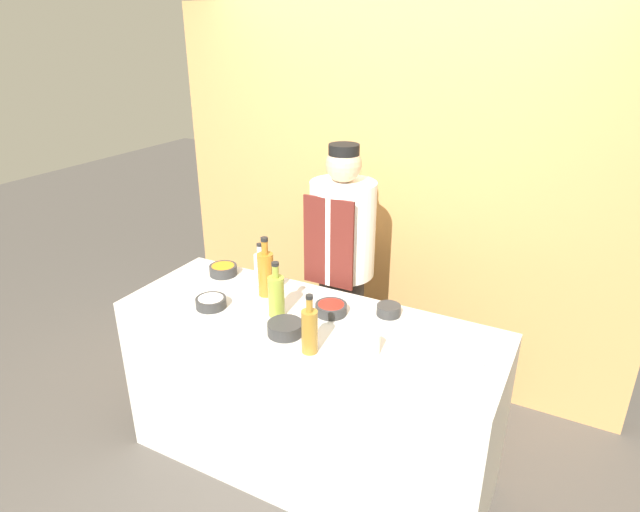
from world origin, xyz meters
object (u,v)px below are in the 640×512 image
sauce_bowl_orange (223,270)px  bottle_vinegar (310,330)px  sauce_bowl_green (389,309)px  cup_cream (372,343)px  bottle_clear (260,268)px  chef_center (342,274)px  sauce_bowl_red (331,308)px  bottle_oil (276,295)px  sauce_bowl_yellow (285,328)px  sauce_bowl_white (211,302)px  cutting_board (444,345)px  bottle_amber (266,273)px

sauce_bowl_orange → bottle_vinegar: (0.82, -0.46, 0.08)m
sauce_bowl_green → cup_cream: size_ratio=1.24×
bottle_clear → chef_center: (0.31, 0.38, -0.12)m
sauce_bowl_orange → sauce_bowl_green: (1.01, 0.01, -0.00)m
sauce_bowl_red → bottle_vinegar: bearing=-78.5°
cup_cream → bottle_oil: bearing=170.9°
sauce_bowl_green → sauce_bowl_yellow: 0.53m
sauce_bowl_white → cutting_board: 1.17m
bottle_vinegar → chef_center: 0.90m
cutting_board → bottle_oil: bearing=-172.7°
bottle_amber → chef_center: chef_center is taller
cutting_board → sauce_bowl_red: bearing=176.6°
sauce_bowl_white → bottle_vinegar: bottle_vinegar is taller
sauce_bowl_green → chef_center: chef_center is taller
sauce_bowl_orange → cup_cream: cup_cream is taller
cutting_board → bottle_clear: (-1.08, 0.16, 0.08)m
sauce_bowl_yellow → bottle_amber: size_ratio=0.51×
bottle_amber → chef_center: 0.55m
sauce_bowl_green → chef_center: bearing=139.0°
cutting_board → sauce_bowl_yellow: bearing=-160.9°
sauce_bowl_white → sauce_bowl_red: (0.57, 0.23, 0.00)m
sauce_bowl_orange → sauce_bowl_yellow: bearing=-30.6°
sauce_bowl_red → sauce_bowl_orange: bearing=171.3°
chef_center → cup_cream: bearing=-55.6°
sauce_bowl_red → sauce_bowl_yellow: size_ratio=0.95×
sauce_bowl_orange → bottle_clear: bearing=2.1°
sauce_bowl_white → bottle_amber: bearing=55.4°
cup_cream → sauce_bowl_red: bearing=144.3°
sauce_bowl_orange → sauce_bowl_red: 0.76m
bottle_vinegar → sauce_bowl_yellow: bearing=156.7°
sauce_bowl_green → cup_cream: cup_cream is taller
sauce_bowl_orange → bottle_amber: bottle_amber is taller
sauce_bowl_yellow → cutting_board: size_ratio=0.43×
sauce_bowl_green → bottle_clear: bearing=179.8°
sauce_bowl_yellow → cutting_board: sauce_bowl_yellow is taller
sauce_bowl_white → bottle_clear: bearing=78.9°
sauce_bowl_red → bottle_clear: bottle_clear is taller
sauce_bowl_yellow → bottle_vinegar: (0.17, -0.07, 0.08)m
bottle_clear → chef_center: size_ratio=0.14×
bottle_clear → sauce_bowl_white: bearing=-101.1°
cup_cream → sauce_bowl_yellow: bearing=-173.7°
bottle_clear → cup_cream: 0.89m
bottle_oil → bottle_vinegar: bearing=-34.5°
sauce_bowl_yellow → bottle_amber: (-0.30, 0.29, 0.09)m
bottle_oil → bottle_vinegar: 0.36m
bottle_vinegar → cup_cream: bearing=26.0°
bottle_oil → bottle_clear: size_ratio=1.20×
bottle_clear → bottle_amber: bottle_amber is taller
bottle_oil → cup_cream: bottle_oil is taller
sauce_bowl_red → cutting_board: 0.58m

